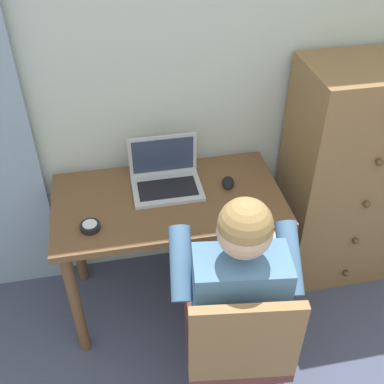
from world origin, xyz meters
The scene contains 8 objects.
wall_back centered at (0.00, 2.20, 1.25)m, with size 4.80×0.05×2.50m, color silver.
desk centered at (-0.29, 1.83, 0.62)m, with size 1.11×0.60×0.74m.
dresser centered at (0.71, 1.92, 0.65)m, with size 0.63×0.47×1.30m.
chair centered at (-0.11, 1.13, 0.49)m, with size 0.47×0.45×0.87m.
person_seated centered at (-0.09, 1.32, 0.67)m, with size 0.58×0.62×1.19m.
laptop centered at (-0.28, 1.93, 0.79)m, with size 0.34×0.25×0.24m.
computer_mouse centered at (0.02, 1.87, 0.75)m, with size 0.06×0.10×0.03m, color black.
desk_clock centered at (-0.66, 1.68, 0.75)m, with size 0.09×0.09×0.03m.
Camera 1 is at (-0.51, 0.06, 2.20)m, focal length 44.39 mm.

